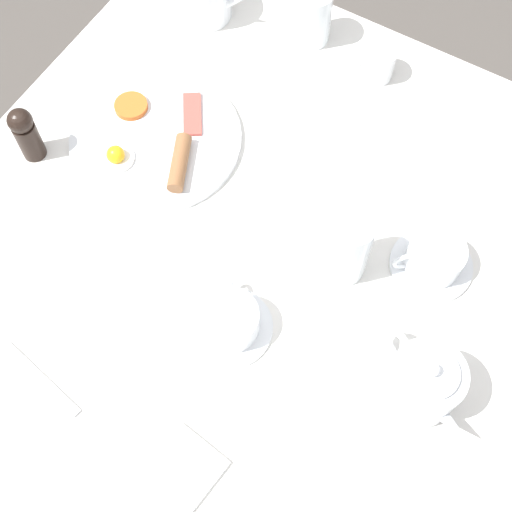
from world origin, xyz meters
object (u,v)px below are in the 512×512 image
object	(u,v)px
wine_glass_spare	(348,247)
napkin_folded	(168,489)
teacup_with_saucer_right	(229,322)
salt_grinder	(26,133)
teacup_with_saucer_left	(434,259)
spoon_for_tea	(41,379)
water_glass_short	(312,16)
breakfast_plate	(155,140)
teapot_far	(423,382)
creamer_jug	(377,63)

from	to	relation	value
wine_glass_spare	napkin_folded	xyz separation A→B (m)	(0.05, 0.43, -0.07)
teacup_with_saucer_right	salt_grinder	xyz separation A→B (m)	(0.46, -0.10, 0.03)
teacup_with_saucer_left	spoon_for_tea	size ratio (longest dim) A/B	0.83
teacup_with_saucer_left	water_glass_short	xyz separation A→B (m)	(0.40, -0.32, 0.03)
breakfast_plate	teacup_with_saucer_right	size ratio (longest dim) A/B	2.26
breakfast_plate	teapot_far	world-z (taller)	teapot_far
salt_grinder	spoon_for_tea	distance (m)	0.41
breakfast_plate	creamer_jug	bearing A→B (deg)	-128.26
water_glass_short	napkin_folded	xyz separation A→B (m)	(-0.23, 0.82, -0.05)
teapot_far	teacup_with_saucer_right	distance (m)	0.29
teacup_with_saucer_right	breakfast_plate	bearing A→B (deg)	-37.90
salt_grinder	napkin_folded	distance (m)	0.62
teapot_far	spoon_for_tea	xyz separation A→B (m)	(0.49, 0.27, -0.05)
breakfast_plate	spoon_for_tea	xyz separation A→B (m)	(-0.09, 0.44, -0.01)
water_glass_short	creamer_jug	size ratio (longest dim) A/B	1.31
breakfast_plate	salt_grinder	size ratio (longest dim) A/B	2.68
water_glass_short	spoon_for_tea	xyz separation A→B (m)	(0.02, 0.79, -0.05)
teapot_far	creamer_jug	distance (m)	0.60
water_glass_short	wine_glass_spare	world-z (taller)	wine_glass_spare
teacup_with_saucer_left	salt_grinder	distance (m)	0.70
teapot_far	napkin_folded	xyz separation A→B (m)	(0.24, 0.30, -0.05)
salt_grinder	breakfast_plate	bearing A→B (deg)	-143.24
teacup_with_saucer_left	napkin_folded	world-z (taller)	teacup_with_saucer_left
wine_glass_spare	creamer_jug	distance (m)	0.40
salt_grinder	napkin_folded	bearing A→B (deg)	145.64
creamer_jug	napkin_folded	bearing A→B (deg)	95.80
breakfast_plate	wine_glass_spare	xyz separation A→B (m)	(-0.39, 0.05, 0.06)
teacup_with_saucer_left	wine_glass_spare	world-z (taller)	wine_glass_spare
teacup_with_saucer_left	teacup_with_saucer_right	xyz separation A→B (m)	(0.22, 0.25, 0.00)
napkin_folded	salt_grinder	bearing A→B (deg)	-34.36
spoon_for_tea	teapot_far	bearing A→B (deg)	-151.37
teacup_with_saucer_left	teacup_with_saucer_right	world-z (taller)	same
creamer_jug	spoon_for_tea	size ratio (longest dim) A/B	0.52
teacup_with_saucer_left	salt_grinder	size ratio (longest dim) A/B	1.18
water_glass_short	teacup_with_saucer_right	bearing A→B (deg)	106.95
water_glass_short	breakfast_plate	bearing A→B (deg)	71.61
napkin_folded	spoon_for_tea	size ratio (longest dim) A/B	1.08
breakfast_plate	teapot_far	bearing A→B (deg)	163.33
breakfast_plate	spoon_for_tea	world-z (taller)	breakfast_plate
water_glass_short	napkin_folded	bearing A→B (deg)	105.41
teapot_far	teacup_with_saucer_left	world-z (taller)	teapot_far
breakfast_plate	creamer_jug	world-z (taller)	creamer_jug
napkin_folded	teacup_with_saucer_right	bearing A→B (deg)	-78.26
teapot_far	wine_glass_spare	distance (m)	0.23
salt_grinder	teacup_with_saucer_right	bearing A→B (deg)	167.47
creamer_jug	salt_grinder	xyz separation A→B (m)	(0.43, 0.46, 0.03)
water_glass_short	wine_glass_spare	bearing A→B (deg)	124.88
creamer_jug	spoon_for_tea	world-z (taller)	creamer_jug
breakfast_plate	salt_grinder	distance (m)	0.22
teapot_far	wine_glass_spare	xyz separation A→B (m)	(0.19, -0.13, 0.02)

